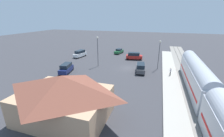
% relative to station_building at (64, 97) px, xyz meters
% --- Properties ---
extents(ground_plane, '(200.00, 200.00, 0.00)m').
position_rel_station_building_xyz_m(ground_plane, '(-4.00, -22.00, -3.10)').
color(ground_plane, '#38383D').
extents(railway_track, '(4.80, 70.00, 0.30)m').
position_rel_station_building_xyz_m(railway_track, '(-18.00, -22.00, -3.01)').
color(railway_track, gray).
rests_on(railway_track, ground).
extents(platform, '(3.20, 46.00, 0.30)m').
position_rel_station_building_xyz_m(platform, '(-14.00, -22.00, -2.95)').
color(platform, '#A8A399').
rests_on(platform, ground).
extents(station_building, '(11.83, 8.85, 5.97)m').
position_rel_station_building_xyz_m(station_building, '(0.00, 0.00, 0.00)').
color(station_building, tan).
rests_on(station_building, ground).
extents(pedestrian_on_platform, '(0.36, 0.36, 1.71)m').
position_rel_station_building_xyz_m(pedestrian_on_platform, '(-13.98, -19.33, -1.82)').
color(pedestrian_on_platform, '#333338').
rests_on(pedestrian_on_platform, platform).
extents(suv_charcoal, '(2.60, 5.12, 2.22)m').
position_rel_station_building_xyz_m(suv_charcoal, '(-7.32, -20.17, -1.95)').
color(suv_charcoal, '#47494F').
rests_on(suv_charcoal, ground).
extents(suv_red, '(5.15, 2.99, 2.22)m').
position_rel_station_building_xyz_m(suv_red, '(-3.93, -31.04, -1.95)').
color(suv_red, red).
rests_on(suv_red, ground).
extents(sedan_green, '(2.62, 4.76, 1.74)m').
position_rel_station_building_xyz_m(sedan_green, '(2.65, -37.49, -2.22)').
color(sedan_green, '#236638').
rests_on(sedan_green, ground).
extents(suv_navy, '(2.92, 5.20, 2.22)m').
position_rel_station_building_xyz_m(suv_navy, '(9.50, -14.51, -1.95)').
color(suv_navy, navy).
rests_on(suv_navy, ground).
extents(suv_white, '(2.70, 5.14, 2.22)m').
position_rel_station_building_xyz_m(suv_white, '(13.72, -28.78, -1.95)').
color(suv_white, white).
rests_on(suv_white, ground).
extents(light_pole_near_platform, '(0.44, 0.44, 7.27)m').
position_rel_station_building_xyz_m(light_pole_near_platform, '(-11.20, -23.76, 1.51)').
color(light_pole_near_platform, '#515156').
rests_on(light_pole_near_platform, ground).
extents(light_pole_lot_center, '(0.44, 0.44, 7.89)m').
position_rel_station_building_xyz_m(light_pole_lot_center, '(4.17, -21.38, 1.85)').
color(light_pole_lot_center, '#515156').
rests_on(light_pole_lot_center, ground).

